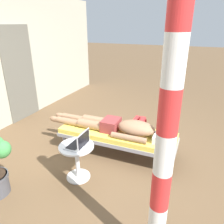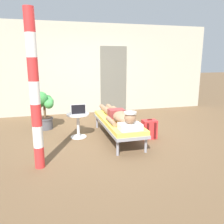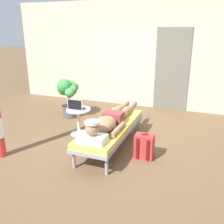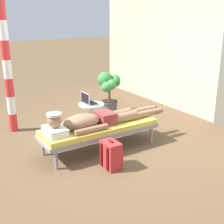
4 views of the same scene
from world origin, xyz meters
name	(u,v)px [view 3 (image 3 of 4)]	position (x,y,z in m)	size (l,w,h in m)	color
ground_plane	(108,141)	(0.00, 0.00, 0.00)	(40.00, 40.00, 0.00)	brown
house_wall_back	(149,55)	(0.12, 2.50, 1.35)	(7.60, 0.20, 2.70)	#B2AD99
house_door_panel	(172,70)	(0.75, 2.39, 1.02)	(0.84, 0.03, 2.04)	#625F54
lounge_chair	(111,128)	(0.12, -0.17, 0.35)	(0.63, 1.94, 0.42)	gray
person_reclining	(109,121)	(0.12, -0.26, 0.52)	(0.53, 2.17, 0.33)	white
side_table	(78,117)	(-0.68, 0.12, 0.36)	(0.48, 0.48, 0.52)	silver
laptop	(77,107)	(-0.68, 0.07, 0.58)	(0.31, 0.24, 0.23)	silver
backpack	(144,146)	(0.76, -0.35, 0.20)	(0.30, 0.26, 0.42)	red
potted_plant	(68,93)	(-1.39, 0.94, 0.57)	(0.52, 0.55, 0.92)	#4C4C51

